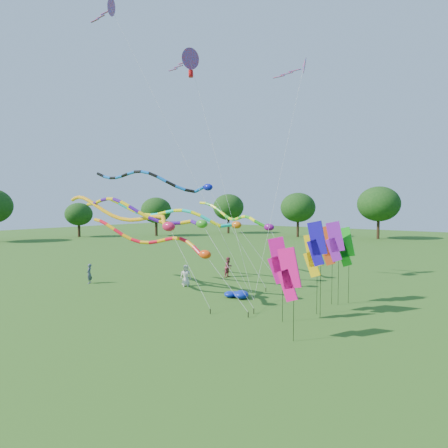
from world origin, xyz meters
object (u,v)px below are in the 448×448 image
Objects in this scene: person_a at (186,276)px; person_b at (89,274)px; tube_kite_orange at (128,214)px; blue_nylon_heap at (239,294)px; tube_kite_red at (162,241)px; person_c at (229,267)px.

person_b is at bearing 164.66° from person_a.
blue_nylon_heap is at bearing 31.89° from tube_kite_orange.
person_c is at bearing 94.90° from tube_kite_red.
person_a is at bearing 81.47° from person_b.
person_b is at bearing 141.89° from person_c.
tube_kite_red is 3.74m from tube_kite_orange.
tube_kite_red is 6.11m from blue_nylon_heap.
person_b is at bearing 176.30° from tube_kite_red.
person_a is (1.77, 3.90, -4.63)m from tube_kite_orange.
tube_kite_red is 7.11× the size of person_c.
person_a is at bearing 109.89° from tube_kite_red.
person_a is 1.05× the size of person_b.
person_c reaches higher than person_b.
tube_kite_red is at bearing 50.87° from person_b.
tube_kite_red reaches higher than person_b.
blue_nylon_heap is 0.70× the size of person_a.
tube_kite_orange is 10.07m from person_c.
tube_kite_red is 8.79m from person_b.
tube_kite_orange reaches higher than person_b.
tube_kite_red is 9.24m from person_c.
tube_kite_orange is at bearing 177.40° from tube_kite_red.
person_c reaches higher than person_a.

